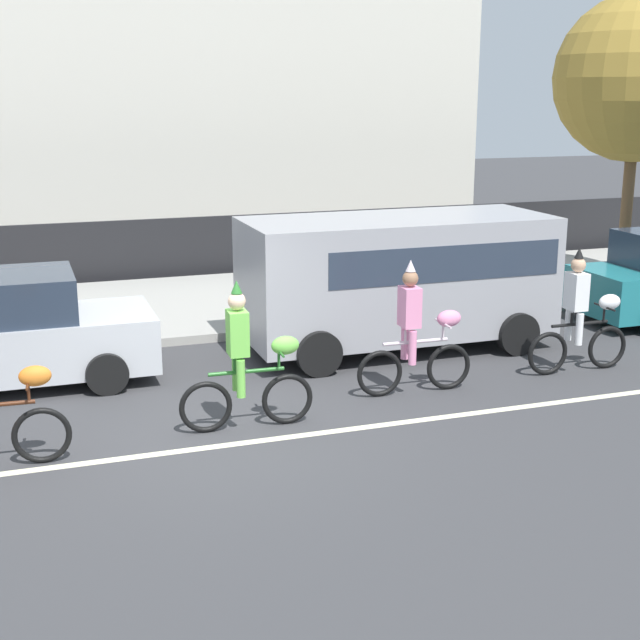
{
  "coord_description": "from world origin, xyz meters",
  "views": [
    {
      "loc": [
        -2.25,
        -10.35,
        4.16
      ],
      "look_at": [
        1.74,
        1.2,
        1.0
      ],
      "focal_mm": 50.0,
      "sensor_mm": 36.0,
      "label": 1
    }
  ],
  "objects_px": {
    "parade_cyclist_pink": "(416,335)",
    "parade_cyclist_zebra": "(581,318)",
    "parked_van_grey": "(401,272)",
    "parked_car_silver": "(6,333)",
    "parade_cyclist_lime": "(247,364)"
  },
  "relations": [
    {
      "from": "parade_cyclist_lime",
      "to": "parked_van_grey",
      "type": "height_order",
      "value": "parked_van_grey"
    },
    {
      "from": "parade_cyclist_zebra",
      "to": "parked_van_grey",
      "type": "height_order",
      "value": "parked_van_grey"
    },
    {
      "from": "parade_cyclist_pink",
      "to": "parade_cyclist_zebra",
      "type": "distance_m",
      "value": 2.76
    },
    {
      "from": "parked_van_grey",
      "to": "parade_cyclist_zebra",
      "type": "bearing_deg",
      "value": -45.78
    },
    {
      "from": "parade_cyclist_pink",
      "to": "parade_cyclist_zebra",
      "type": "bearing_deg",
      "value": 1.86
    },
    {
      "from": "parade_cyclist_lime",
      "to": "parade_cyclist_pink",
      "type": "distance_m",
      "value": 2.63
    },
    {
      "from": "parade_cyclist_pink",
      "to": "parade_cyclist_lime",
      "type": "bearing_deg",
      "value": -167.99
    },
    {
      "from": "parade_cyclist_pink",
      "to": "parked_van_grey",
      "type": "bearing_deg",
      "value": 71.35
    },
    {
      "from": "parked_van_grey",
      "to": "parade_cyclist_pink",
      "type": "bearing_deg",
      "value": -108.65
    },
    {
      "from": "parade_cyclist_lime",
      "to": "parked_car_silver",
      "type": "bearing_deg",
      "value": 135.73
    },
    {
      "from": "parade_cyclist_pink",
      "to": "parked_car_silver",
      "type": "relative_size",
      "value": 0.47
    },
    {
      "from": "parade_cyclist_zebra",
      "to": "parked_car_silver",
      "type": "distance_m",
      "value": 8.46
    },
    {
      "from": "parade_cyclist_pink",
      "to": "parade_cyclist_zebra",
      "type": "relative_size",
      "value": 1.0
    },
    {
      "from": "parade_cyclist_zebra",
      "to": "parked_car_silver",
      "type": "height_order",
      "value": "parade_cyclist_zebra"
    },
    {
      "from": "parade_cyclist_pink",
      "to": "parked_van_grey",
      "type": "xyz_separation_m",
      "value": [
        0.73,
        2.17,
        0.44
      ]
    }
  ]
}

